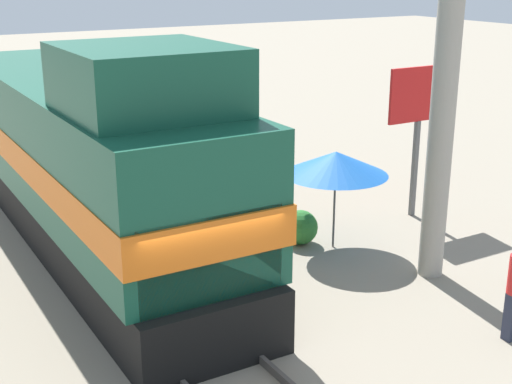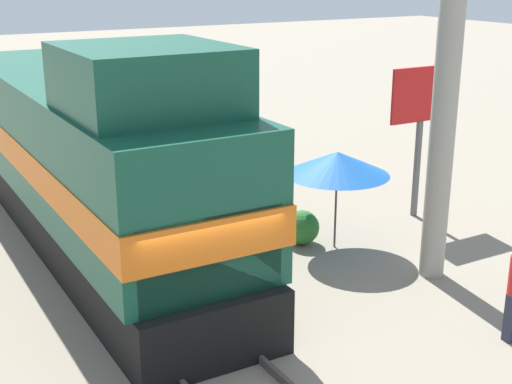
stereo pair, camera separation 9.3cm
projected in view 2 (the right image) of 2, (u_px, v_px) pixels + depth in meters
name	position (u px, v px, depth m)	size (l,w,h in m)	color
ground_plane	(191.00, 342.00, 12.51)	(120.00, 120.00, 0.00)	gray
rail_near	(152.00, 349.00, 12.15)	(0.08, 37.42, 0.15)	#4C4742
rail_far	(227.00, 329.00, 12.83)	(0.08, 37.42, 0.15)	#4C4742
locomotive	(91.00, 159.00, 16.18)	(3.02, 13.72, 5.01)	black
utility_pole	(452.00, 21.00, 13.64)	(1.80, 0.51, 10.50)	#9E998E
vendor_umbrella	(337.00, 163.00, 16.10)	(2.40, 2.40, 2.31)	#4C4C4C
billboard_sign	(421.00, 106.00, 17.92)	(1.92, 0.12, 3.91)	#595959
shrub_cluster	(302.00, 227.00, 16.79)	(0.82, 0.82, 0.82)	#2D722D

